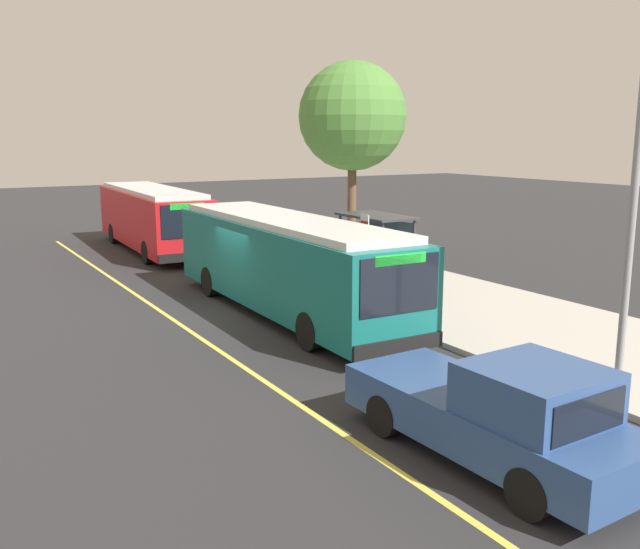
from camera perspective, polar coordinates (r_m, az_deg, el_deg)
ground_plane at (r=21.74m, az=-6.52°, el=-2.91°), size 120.00×120.00×0.00m
sidewalk_curb at (r=24.71m, az=6.27°, el=-1.00°), size 44.00×6.40×0.15m
lane_stripe_center at (r=20.97m, az=-12.02°, el=-3.60°), size 36.00×0.14×0.01m
transit_bus_main at (r=20.79m, az=-2.75°, el=1.07°), size 11.60×2.81×2.95m
transit_bus_second at (r=33.47m, az=-13.58°, el=4.64°), size 11.02×3.03×2.95m
pickup_truck at (r=11.90m, az=14.48°, el=-11.01°), size 5.48×2.22×1.85m
bus_shelter at (r=24.50m, az=4.67°, el=3.30°), size 2.90×1.60×2.48m
waiting_bench at (r=24.59m, az=4.89°, el=0.29°), size 1.60×0.48×0.95m
route_sign_post at (r=21.68m, az=3.69°, el=2.38°), size 0.44×0.08×2.80m
pedestrian_commuter at (r=24.39m, az=3.47°, el=1.38°), size 0.24×0.40×1.69m
street_tree_near_shelter at (r=28.83m, az=2.69°, el=12.80°), size 4.38×4.38×8.14m
utility_pole at (r=14.89m, az=24.10°, el=2.78°), size 0.16×0.16×6.40m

